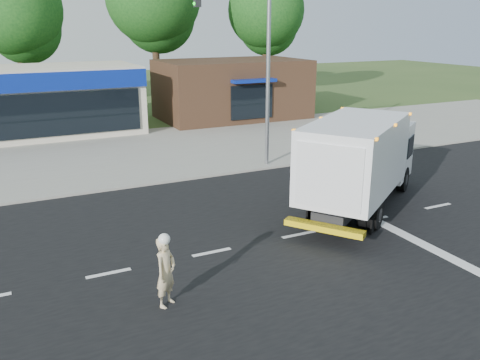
{
  "coord_description": "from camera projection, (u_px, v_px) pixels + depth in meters",
  "views": [
    {
      "loc": [
        -8.17,
        -12.57,
        6.44
      ],
      "look_at": [
        -1.5,
        1.19,
        1.7
      ],
      "focal_mm": 38.0,
      "sensor_mm": 36.0,
      "label": 1
    }
  ],
  "objects": [
    {
      "name": "ems_box_truck",
      "position": [
        361.0,
        157.0,
        17.83
      ],
      "size": [
        7.56,
        6.31,
        3.38
      ],
      "rotation": [
        0.0,
        0.0,
        0.62
      ],
      "color": "black",
      "rests_on": "ground"
    },
    {
      "name": "background_trees",
      "position": [
        90.0,
        10.0,
        37.78
      ],
      "size": [
        36.77,
        7.39,
        12.1
      ],
      "color": "#332114",
      "rests_on": "ground"
    },
    {
      "name": "sidewalk",
      "position": [
        203.0,
        169.0,
        23.15
      ],
      "size": [
        60.0,
        2.4,
        0.12
      ],
      "primitive_type": "cube",
      "color": "gray",
      "rests_on": "ground"
    },
    {
      "name": "brown_storefront",
      "position": [
        232.0,
        89.0,
        35.61
      ],
      "size": [
        10.0,
        6.7,
        4.0
      ],
      "color": "#382316",
      "rests_on": "ground"
    },
    {
      "name": "road_asphalt",
      "position": [
        299.0,
        235.0,
        16.11
      ],
      "size": [
        60.0,
        14.0,
        0.02
      ],
      "primitive_type": "cube",
      "color": "black",
      "rests_on": "ground"
    },
    {
      "name": "parking_apron",
      "position": [
        164.0,
        144.0,
        28.15
      ],
      "size": [
        60.0,
        9.0,
        0.02
      ],
      "primitive_type": "cube",
      "color": "gray",
      "rests_on": "ground"
    },
    {
      "name": "ground",
      "position": [
        299.0,
        235.0,
        16.12
      ],
      "size": [
        120.0,
        120.0,
        0.0
      ],
      "primitive_type": "plane",
      "color": "#385123",
      "rests_on": "ground"
    },
    {
      "name": "traffic_signal_pole",
      "position": [
        255.0,
        59.0,
        22.17
      ],
      "size": [
        3.51,
        0.25,
        8.0
      ],
      "color": "gray",
      "rests_on": "ground"
    },
    {
      "name": "emergency_worker",
      "position": [
        166.0,
        271.0,
        11.85
      ],
      "size": [
        0.75,
        0.72,
        1.84
      ],
      "rotation": [
        0.0,
        0.0,
        0.68
      ],
      "color": "#CCB388",
      "rests_on": "ground"
    },
    {
      "name": "lane_markings",
      "position": [
        360.0,
        243.0,
        15.51
      ],
      "size": [
        55.2,
        7.0,
        0.01
      ],
      "color": "silver",
      "rests_on": "road_asphalt"
    }
  ]
}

